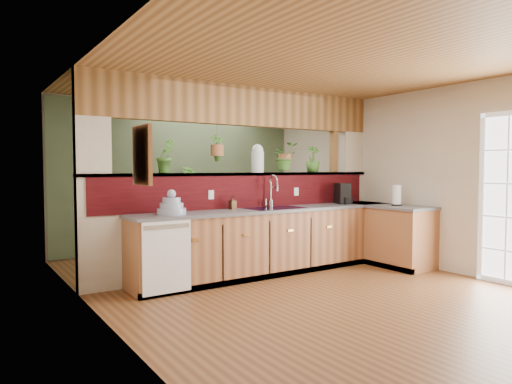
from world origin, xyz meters
TOP-DOWN VIEW (x-y plane):
  - ground at (0.00, 0.00)m, footprint 4.60×7.00m
  - ceiling at (0.00, 0.00)m, footprint 4.60×7.00m
  - wall_back at (0.00, 3.50)m, footprint 4.60×0.02m
  - wall_left at (-2.30, 0.00)m, footprint 0.02×7.00m
  - wall_right at (2.30, 0.00)m, footprint 0.02×7.00m
  - pass_through_partition at (0.03, 1.35)m, footprint 4.60×0.21m
  - pass_through_ledge at (0.00, 1.35)m, footprint 4.60×0.21m
  - header_beam at (0.00, 1.35)m, footprint 4.60×0.15m
  - sage_backwall at (0.00, 3.48)m, footprint 4.55×0.02m
  - countertop at (0.84, 0.87)m, footprint 4.14×1.52m
  - dishwasher at (-1.48, 0.66)m, footprint 0.58×0.03m
  - navy_sink at (0.25, 0.98)m, footprint 0.82×0.50m
  - framed_print at (-2.27, -0.80)m, footprint 0.04×0.35m
  - faucet at (0.32, 1.13)m, footprint 0.20×0.20m
  - dish_stack at (-1.30, 0.93)m, footprint 0.34×0.34m
  - soap_dispenser at (-0.34, 1.14)m, footprint 0.09×0.09m
  - coffee_maker at (1.57, 1.00)m, footprint 0.17×0.29m
  - paper_towel at (1.99, 0.31)m, footprint 0.15×0.15m
  - glass_jar at (0.21, 1.35)m, footprint 0.18×0.18m
  - ledge_plant_left at (-1.20, 1.35)m, footprint 0.25×0.21m
  - ledge_plant_right at (1.25, 1.35)m, footprint 0.24×0.24m
  - hanging_plant_a at (-0.45, 1.35)m, footprint 0.21×0.18m
  - hanging_plant_b at (0.70, 1.35)m, footprint 0.42×0.38m
  - shelving_console at (-0.27, 3.25)m, footprint 1.48×0.78m
  - shelf_plant_a at (-0.83, 3.25)m, footprint 0.27×0.23m
  - shelf_plant_b at (0.01, 3.25)m, footprint 0.34×0.34m
  - floor_plant at (0.56, 2.63)m, footprint 0.71×0.62m

SIDE VIEW (x-z plane):
  - ground at x=0.00m, z-range -0.01..0.01m
  - floor_plant at x=0.56m, z-range 0.00..0.77m
  - countertop at x=0.84m, z-range 0.00..0.90m
  - dishwasher at x=-1.48m, z-range 0.05..0.87m
  - shelving_console at x=-0.27m, z-range 0.02..0.98m
  - navy_sink at x=0.25m, z-range 0.73..0.91m
  - soap_dispenser at x=-0.34m, z-range 0.90..1.08m
  - dish_stack at x=-1.30m, z-range 0.84..1.14m
  - paper_towel at x=1.99m, z-range 0.89..1.21m
  - coffee_maker at x=1.57m, z-range 0.89..1.21m
  - faucet at x=0.32m, z-range 0.92..1.38m
  - pass_through_partition at x=0.03m, z-range -0.11..2.49m
  - shelf_plant_a at x=-0.83m, z-range 0.98..1.42m
  - shelf_plant_b at x=0.01m, z-range 0.98..1.49m
  - wall_back at x=0.00m, z-range 0.00..2.60m
  - wall_left at x=-2.30m, z-range 0.00..2.60m
  - wall_right at x=2.30m, z-range 0.00..2.60m
  - sage_backwall at x=0.00m, z-range 0.02..2.58m
  - pass_through_ledge at x=0.00m, z-range 1.35..1.39m
  - framed_print at x=-2.27m, z-range 1.32..1.78m
  - glass_jar at x=0.21m, z-range 1.39..1.80m
  - ledge_plant_right at x=1.25m, z-range 1.39..1.81m
  - ledge_plant_left at x=-1.20m, z-range 1.39..1.83m
  - hanging_plant_b at x=0.70m, z-range 1.53..2.08m
  - hanging_plant_a at x=-0.45m, z-range 1.60..2.10m
  - header_beam at x=0.00m, z-range 2.05..2.60m
  - ceiling at x=0.00m, z-range 2.60..2.60m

